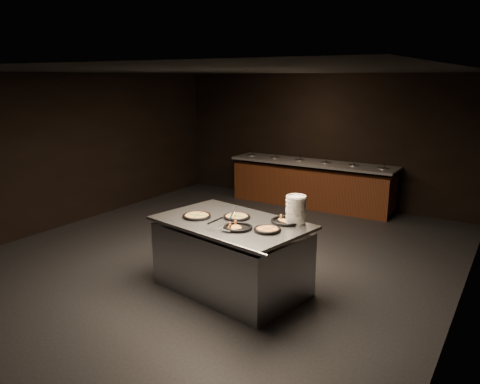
{
  "coord_description": "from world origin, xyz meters",
  "views": [
    {
      "loc": [
        4.01,
        -5.91,
        2.81
      ],
      "look_at": [
        0.15,
        0.3,
        1.01
      ],
      "focal_mm": 35.0,
      "sensor_mm": 36.0,
      "label": 1
    }
  ],
  "objects_px": {
    "plate_stack": "(296,210)",
    "pan_cheese_whole": "(237,217)",
    "serving_counter": "(231,257)",
    "pan_veggie_whole": "(197,216)"
  },
  "relations": [
    {
      "from": "pan_veggie_whole",
      "to": "pan_cheese_whole",
      "type": "height_order",
      "value": "same"
    },
    {
      "from": "serving_counter",
      "to": "plate_stack",
      "type": "relative_size",
      "value": 6.02
    },
    {
      "from": "pan_cheese_whole",
      "to": "pan_veggie_whole",
      "type": "bearing_deg",
      "value": -151.96
    },
    {
      "from": "plate_stack",
      "to": "pan_cheese_whole",
      "type": "xyz_separation_m",
      "value": [
        -0.78,
        -0.21,
        -0.16
      ]
    },
    {
      "from": "plate_stack",
      "to": "pan_veggie_whole",
      "type": "xyz_separation_m",
      "value": [
        -1.26,
        -0.46,
        -0.16
      ]
    },
    {
      "from": "serving_counter",
      "to": "plate_stack",
      "type": "bearing_deg",
      "value": 36.34
    },
    {
      "from": "pan_cheese_whole",
      "to": "plate_stack",
      "type": "bearing_deg",
      "value": 14.94
    },
    {
      "from": "serving_counter",
      "to": "pan_cheese_whole",
      "type": "distance_m",
      "value": 0.55
    },
    {
      "from": "pan_veggie_whole",
      "to": "pan_cheese_whole",
      "type": "relative_size",
      "value": 1.06
    },
    {
      "from": "serving_counter",
      "to": "pan_veggie_whole",
      "type": "xyz_separation_m",
      "value": [
        -0.49,
        -0.1,
        0.52
      ]
    }
  ]
}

